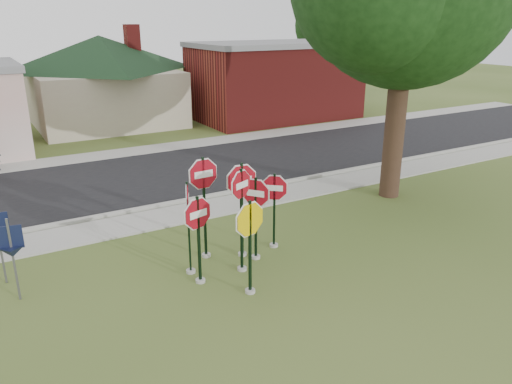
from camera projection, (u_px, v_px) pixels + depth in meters
ground at (262, 291)px, 11.83m from camera, size 120.00×120.00×0.00m
sidewalk_near at (176, 215)px, 16.31m from camera, size 60.00×1.60×0.06m
road at (134, 179)px, 19.99m from camera, size 60.00×7.00×0.04m
sidewalk_far at (106, 155)px, 23.49m from camera, size 60.00×1.60×0.06m
curb at (165, 205)px, 17.11m from camera, size 60.00×0.20×0.14m
stop_sign_center at (241, 206)px, 12.24m from camera, size 0.92×0.43×2.82m
stop_sign_yellow at (250, 235)px, 11.28m from camera, size 1.11×0.26×2.43m
stop_sign_left at (198, 228)px, 11.76m from camera, size 1.05×0.30×2.34m
stop_sign_right at (256, 208)px, 12.97m from camera, size 0.64×0.84×2.39m
stop_sign_back_right at (242, 195)px, 13.04m from camera, size 1.18×0.24×2.74m
stop_sign_back_left at (204, 192)px, 12.94m from camera, size 1.13×0.24×2.91m
stop_sign_far_right at (274, 202)px, 13.69m from camera, size 0.78×0.66×2.26m
stop_sign_far_left at (188, 214)px, 12.17m from camera, size 0.48×1.07×2.55m
building_house at (101, 63)px, 29.54m from camera, size 11.60×11.60×6.20m
building_brick at (275, 80)px, 31.84m from camera, size 10.20×6.20×4.75m
bg_tree_right at (328, 25)px, 41.67m from camera, size 5.60×5.60×8.40m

